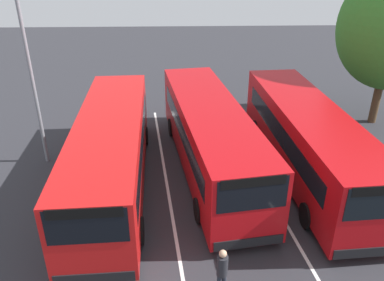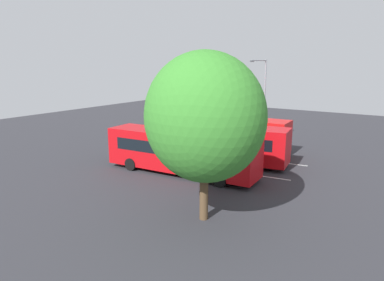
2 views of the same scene
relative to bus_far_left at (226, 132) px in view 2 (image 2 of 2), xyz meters
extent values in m
plane|color=#2B2B30|center=(-0.58, 4.21, -1.68)|extent=(71.50, 71.50, 0.00)
cube|color=red|center=(-0.03, 0.00, 0.01)|extent=(11.59, 3.09, 2.71)
cube|color=black|center=(5.66, 0.27, 0.74)|extent=(0.23, 2.24, 1.14)
cube|color=black|center=(-0.09, 1.24, 0.33)|extent=(9.64, 0.54, 0.87)
cube|color=black|center=(0.03, -1.24, 0.33)|extent=(9.64, 0.54, 0.87)
cube|color=black|center=(5.68, 0.27, 1.18)|extent=(0.20, 2.04, 0.32)
cube|color=black|center=(5.69, 0.27, -1.13)|extent=(0.21, 2.35, 0.36)
cylinder|color=black|center=(3.58, 1.38, -1.21)|extent=(0.95, 0.32, 0.94)
cylinder|color=black|center=(3.70, -1.04, -1.21)|extent=(0.95, 0.32, 0.94)
cylinder|color=black|center=(-3.76, 1.04, -1.21)|extent=(0.95, 0.32, 0.94)
cylinder|color=black|center=(-3.64, -1.39, -1.21)|extent=(0.95, 0.32, 0.94)
cube|color=#B70C11|center=(-1.30, 4.13, 0.01)|extent=(11.73, 4.21, 2.71)
cube|color=black|center=(4.34, 4.97, 0.74)|extent=(0.45, 2.23, 1.14)
cube|color=black|center=(-1.48, 5.36, 0.33)|extent=(9.55, 1.50, 0.87)
cube|color=black|center=(-1.12, 2.90, 0.33)|extent=(9.55, 1.50, 0.87)
cube|color=black|center=(4.36, 4.97, 1.18)|extent=(0.40, 2.03, 0.32)
cube|color=black|center=(4.37, 4.97, -1.13)|extent=(0.44, 2.33, 0.36)
cylinder|color=black|center=(2.15, 5.87, -1.21)|extent=(0.97, 0.42, 0.94)
cylinder|color=black|center=(2.51, 3.47, -1.21)|extent=(0.97, 0.42, 0.94)
cylinder|color=black|center=(-5.11, 4.79, -1.21)|extent=(0.97, 0.42, 0.94)
cylinder|color=black|center=(-4.76, 2.39, -1.21)|extent=(0.97, 0.42, 0.94)
cube|color=#B70C11|center=(-0.78, 8.31, 0.01)|extent=(11.62, 3.27, 2.71)
cube|color=black|center=(4.91, 8.67, 0.74)|extent=(0.26, 2.24, 1.14)
cube|color=black|center=(-0.86, 9.55, 0.33)|extent=(9.63, 0.69, 0.87)
cube|color=black|center=(-0.70, 7.07, 0.33)|extent=(9.63, 0.69, 0.87)
cube|color=black|center=(4.93, 8.67, 1.18)|extent=(0.23, 2.04, 0.32)
cube|color=black|center=(4.94, 8.67, -1.13)|extent=(0.25, 2.34, 0.36)
cylinder|color=black|center=(2.81, 9.75, -1.21)|extent=(0.96, 0.34, 0.94)
cylinder|color=black|center=(2.97, 7.33, -1.21)|extent=(0.96, 0.34, 0.94)
cylinder|color=black|center=(-4.52, 9.29, -1.21)|extent=(0.96, 0.34, 0.94)
cylinder|color=black|center=(-4.37, 6.86, -1.21)|extent=(0.96, 0.34, 0.94)
cylinder|color=#232833|center=(5.99, 3.86, -1.27)|extent=(0.13, 0.13, 0.82)
cylinder|color=#232833|center=(5.93, 4.01, -1.27)|extent=(0.13, 0.13, 0.82)
cylinder|color=#232328|center=(5.96, 3.93, -0.53)|extent=(0.42, 0.42, 0.65)
sphere|color=tan|center=(5.96, 3.93, -0.10)|extent=(0.22, 0.22, 0.22)
cylinder|color=gray|center=(-2.22, -3.48, 2.42)|extent=(0.16, 0.16, 8.19)
cylinder|color=gray|center=(-1.98, -2.36, 6.41)|extent=(0.58, 2.26, 0.10)
cube|color=slate|center=(-1.74, -1.24, 6.33)|extent=(0.31, 0.59, 0.14)
cylinder|color=#4C3823|center=(-6.17, 13.95, -0.17)|extent=(0.44, 0.44, 3.02)
ellipsoid|color=#337A28|center=(-6.17, 13.95, 3.64)|extent=(6.13, 5.51, 6.43)
cube|color=silver|center=(-0.58, 2.15, -1.67)|extent=(14.76, 1.81, 0.01)
cube|color=silver|center=(-0.58, 6.27, -1.67)|extent=(14.76, 1.81, 0.01)
camera|label=1|loc=(13.98, 2.79, 7.45)|focal=36.20mm
camera|label=2|loc=(-15.07, 28.58, 6.26)|focal=33.28mm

